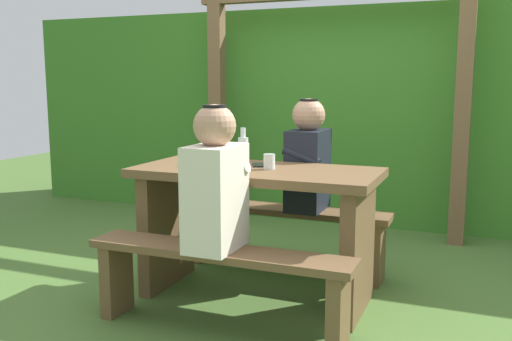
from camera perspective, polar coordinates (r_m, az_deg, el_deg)
The scene contains 13 objects.
ground_plane at distance 3.45m, azimuth 0.00°, elevation -12.54°, with size 12.00×12.00×0.00m, color #486B2E.
hedge_backdrop at distance 5.32m, azimuth 8.99°, elevation 5.47°, with size 6.40×0.63×1.90m, color #397725.
pergola_post_left at distance 5.13m, azimuth -3.91°, elevation 5.58°, with size 0.12×0.12×1.92m, color brown.
pergola_post_right at distance 4.61m, azimuth 20.00°, elevation 4.67°, with size 0.12×0.12×1.92m, color brown.
picnic_table at distance 3.30m, azimuth 0.00°, elevation -4.08°, with size 1.40×0.64×0.77m.
bench_near at distance 2.91m, azimuth -3.81°, elevation -10.15°, with size 1.40×0.24×0.44m.
bench_far at distance 3.80m, azimuth 2.88°, elevation -5.52°, with size 1.40×0.24×0.44m.
person_white_shirt at distance 2.80m, azimuth -4.08°, elevation -1.28°, with size 0.25×0.35×0.72m.
person_black_coat at distance 3.67m, azimuth 5.23°, elevation 1.15°, with size 0.25×0.35×0.72m.
drinking_glass at distance 3.21m, azimuth 1.34°, elevation 0.90°, with size 0.07×0.07×0.09m, color silver.
bottle_left at distance 3.42m, azimuth -3.37°, elevation 2.20°, with size 0.06×0.06×0.24m.
bottle_right at distance 3.25m, azimuth -1.30°, elevation 1.93°, with size 0.06×0.06×0.23m.
cell_phone at distance 3.34m, azimuth 0.29°, elevation 0.56°, with size 0.07×0.14×0.01m, color black.
Camera 1 is at (1.21, -2.97, 1.27)m, focal length 39.83 mm.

